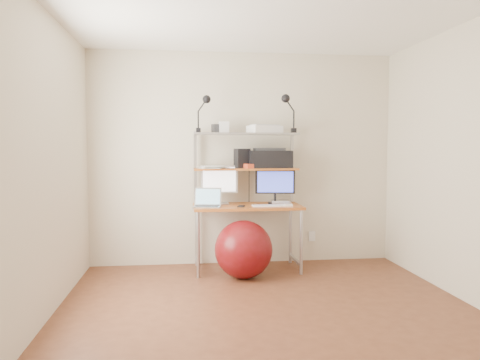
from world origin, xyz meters
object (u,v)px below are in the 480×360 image
Objects in this scene: monitor_silver at (219,182)px; printer at (269,158)px; exercise_ball at (244,249)px; laptop at (207,203)px; monitor_black at (275,184)px.

monitor_silver is 0.63m from printer.
monitor_silver is 0.86m from exercise_ball.
laptop reaches higher than exercise_ball.
monitor_silver is 1.41× the size of laptop.
monitor_silver is at bearing 71.07° from laptop.
laptop is at bearing -158.11° from monitor_black.
monitor_silver is 0.77× the size of exercise_ball.
monitor_silver is 0.64m from monitor_black.
monitor_silver is 0.95× the size of printer.
monitor_silver reaches higher than exercise_ball.
monitor_black is 0.92× the size of printer.
monitor_silver is at bearing -177.76° from monitor_black.
printer is 0.81× the size of exercise_ball.
exercise_ball is (-0.42, -0.41, -0.66)m from monitor_black.
monitor_silver is at bearing 114.55° from exercise_ball.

